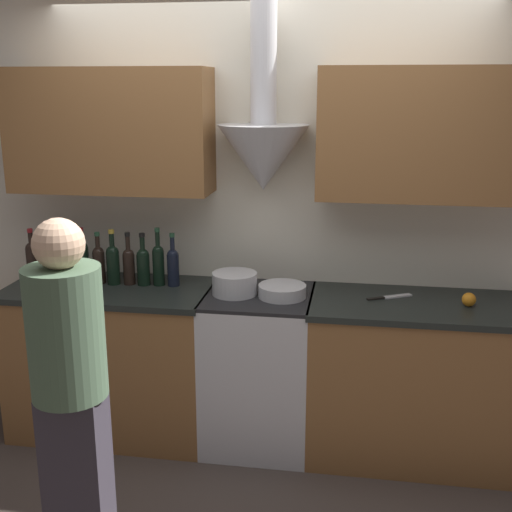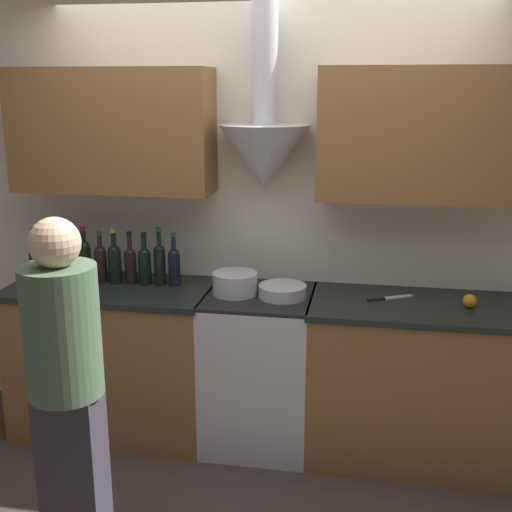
{
  "view_description": "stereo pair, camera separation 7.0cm",
  "coord_description": "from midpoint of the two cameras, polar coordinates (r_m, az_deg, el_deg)",
  "views": [
    {
      "loc": [
        0.53,
        -3.04,
        2.05
      ],
      "look_at": [
        0.0,
        0.25,
        1.16
      ],
      "focal_mm": 45.0,
      "sensor_mm": 36.0,
      "label": 1
    },
    {
      "loc": [
        0.59,
        -3.03,
        2.05
      ],
      "look_at": [
        0.0,
        0.25,
        1.16
      ],
      "focal_mm": 45.0,
      "sensor_mm": 36.0,
      "label": 2
    }
  ],
  "objects": [
    {
      "name": "wine_bottle_2",
      "position": [
        4.01,
        -15.79,
        0.01
      ],
      "size": [
        0.08,
        0.08,
        0.36
      ],
      "color": "black",
      "rests_on": "counter_left"
    },
    {
      "name": "counter_right",
      "position": [
        3.75,
        14.46,
        -10.7
      ],
      "size": [
        1.19,
        0.62,
        0.91
      ],
      "color": "brown",
      "rests_on": "ground_plane"
    },
    {
      "name": "wine_bottle_4",
      "position": [
        3.91,
        -13.14,
        -0.49
      ],
      "size": [
        0.07,
        0.07,
        0.31
      ],
      "color": "black",
      "rests_on": "counter_left"
    },
    {
      "name": "counter_left",
      "position": [
        4.01,
        -11.93,
        -8.83
      ],
      "size": [
        1.19,
        0.62,
        0.91
      ],
      "color": "brown",
      "rests_on": "ground_plane"
    },
    {
      "name": "stock_pot",
      "position": [
        3.61,
        -1.32,
        -2.44
      ],
      "size": [
        0.25,
        0.25,
        0.12
      ],
      "color": "silver",
      "rests_on": "stove_range"
    },
    {
      "name": "wine_bottle_3",
      "position": [
        3.95,
        -14.5,
        -0.21
      ],
      "size": [
        0.08,
        0.08,
        0.33
      ],
      "color": "black",
      "rests_on": "counter_left"
    },
    {
      "name": "wine_bottle_6",
      "position": [
        3.84,
        -10.59,
        -0.64
      ],
      "size": [
        0.07,
        0.07,
        0.31
      ],
      "color": "black",
      "rests_on": "counter_left"
    },
    {
      "name": "chefs_knife",
      "position": [
        3.63,
        12.4,
        -3.66
      ],
      "size": [
        0.25,
        0.15,
        0.01
      ],
      "rotation": [
        0.0,
        0.0,
        0.48
      ],
      "color": "silver",
      "rests_on": "counter_right"
    },
    {
      "name": "stove_range",
      "position": [
        3.78,
        0.82,
        -9.94
      ],
      "size": [
        0.6,
        0.6,
        0.91
      ],
      "color": "silver",
      "rests_on": "ground_plane"
    },
    {
      "name": "wine_bottle_1",
      "position": [
        4.03,
        -17.33,
        -0.05
      ],
      "size": [
        0.07,
        0.07,
        0.34
      ],
      "color": "black",
      "rests_on": "counter_left"
    },
    {
      "name": "wall_back",
      "position": [
        3.75,
        1.54,
        5.82
      ],
      "size": [
        8.4,
        0.51,
        2.6
      ],
      "color": "silver",
      "rests_on": "ground_plane"
    },
    {
      "name": "person_foreground_left",
      "position": [
        2.76,
        -15.79,
        -10.94
      ],
      "size": [
        0.3,
        0.3,
        1.57
      ],
      "color": "#38333D",
      "rests_on": "ground_plane"
    },
    {
      "name": "wine_bottle_5",
      "position": [
        3.86,
        -11.95,
        -0.48
      ],
      "size": [
        0.08,
        0.08,
        0.33
      ],
      "color": "black",
      "rests_on": "counter_left"
    },
    {
      "name": "wine_bottle_0",
      "position": [
        4.1,
        -18.56,
        -0.1
      ],
      "size": [
        0.07,
        0.07,
        0.31
      ],
      "color": "black",
      "rests_on": "counter_left"
    },
    {
      "name": "orange_fruit",
      "position": [
        3.59,
        19.01,
        -3.8
      ],
      "size": [
        0.07,
        0.07,
        0.07
      ],
      "color": "orange",
      "rests_on": "counter_right"
    },
    {
      "name": "wine_bottle_7",
      "position": [
        3.81,
        -9.35,
        -0.68
      ],
      "size": [
        0.08,
        0.08,
        0.31
      ],
      "color": "black",
      "rests_on": "counter_left"
    },
    {
      "name": "mixing_bowl",
      "position": [
        3.56,
        2.93,
        -3.14
      ],
      "size": [
        0.27,
        0.27,
        0.07
      ],
      "color": "silver",
      "rests_on": "stove_range"
    },
    {
      "name": "wine_bottle_8",
      "position": [
        3.79,
        -8.04,
        -0.53
      ],
      "size": [
        0.07,
        0.07,
        0.34
      ],
      "color": "black",
      "rests_on": "counter_left"
    },
    {
      "name": "wine_bottle_9",
      "position": [
        3.77,
        -6.76,
        -0.75
      ],
      "size": [
        0.07,
        0.07,
        0.32
      ],
      "color": "black",
      "rests_on": "counter_left"
    },
    {
      "name": "ground_plane",
      "position": [
        3.71,
        -0.16,
        -18.69
      ],
      "size": [
        12.0,
        12.0,
        0.0
      ],
      "primitive_type": "plane",
      "color": "#423833"
    }
  ]
}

